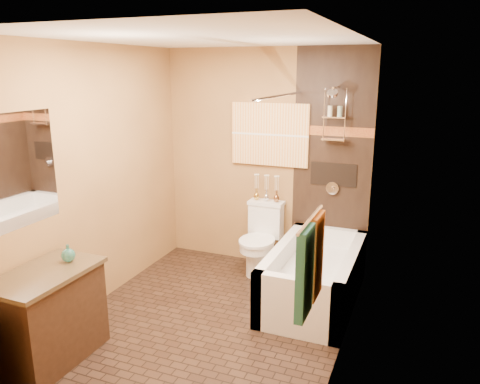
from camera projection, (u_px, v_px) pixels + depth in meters
The scene contains 23 objects.
floor at pixel (210, 321), 4.34m from camera, with size 3.00×3.00×0.00m, color black.
wall_left at pixel (94, 179), 4.45m from camera, with size 0.02×3.00×2.50m, color #A3743F.
wall_right at pixel (348, 205), 3.58m from camera, with size 0.02×3.00×2.50m, color #A3743F.
wall_back at pixel (265, 160), 5.36m from camera, with size 2.40×0.02×2.50m, color #A3743F.
wall_front at pixel (93, 252), 2.67m from camera, with size 2.40×0.02×2.50m, color #A3743F.
ceiling at pixel (205, 38), 3.70m from camera, with size 3.00×3.00×0.00m, color silver.
alcove_tile_back at pixel (332, 165), 5.07m from camera, with size 0.85×0.01×2.50m, color black.
alcove_tile_right at pixel (361, 184), 4.26m from camera, with size 0.01×1.50×2.50m, color black.
mosaic_band_back at pixel (333, 131), 4.97m from camera, with size 0.85×0.01×0.10m, color maroon.
mosaic_band_right at pixel (362, 143), 4.17m from camera, with size 0.01×1.50×0.10m, color maroon.
alcove_niche at pixel (333, 175), 5.08m from camera, with size 0.50×0.01×0.25m, color black.
shower_fixtures at pixel (334, 128), 4.86m from camera, with size 0.24×0.33×1.16m.
curtain_rod at pixel (280, 96), 4.35m from camera, with size 0.03×0.03×1.55m, color silver.
towel_bar at pixel (310, 219), 2.61m from camera, with size 0.02×0.02×0.55m, color silver.
towel_teal at pixel (305, 273), 2.56m from camera, with size 0.05×0.22×0.52m, color #206A6B.
towel_rust at pixel (315, 256), 2.79m from camera, with size 0.05×0.22×0.52m, color #8D5819.
sunset_painting at pixel (270, 135), 5.24m from camera, with size 0.90×0.04×0.70m, color orange.
vanity_mirror at pixel (5, 174), 3.49m from camera, with size 0.01×1.00×0.90m, color white.
bathtub at pixel (314, 280), 4.66m from camera, with size 0.80×1.50×0.55m.
toilet at pixel (261, 238), 5.30m from camera, with size 0.40×0.60×0.79m.
vanity at pixel (48, 316), 3.68m from camera, with size 0.53×0.86×0.76m.
teal_bottle at pixel (68, 253), 3.75m from camera, with size 0.11×0.11×0.18m, color #267365, non-canonical shape.
bud_vases at pixel (267, 187), 5.32m from camera, with size 0.30×0.06×0.30m.
Camera 1 is at (1.72, -3.50, 2.26)m, focal length 35.00 mm.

